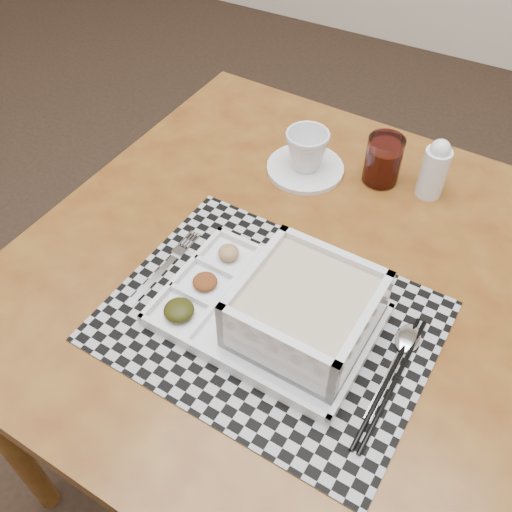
# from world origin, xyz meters

# --- Properties ---
(dining_table) EXTENTS (0.96, 0.96, 0.68)m
(dining_table) POSITION_xyz_m (0.67, 0.37, 0.61)
(dining_table) COLOR #56270F
(dining_table) RESTS_ON ground
(placemat) EXTENTS (0.50, 0.40, 0.00)m
(placemat) POSITION_xyz_m (0.67, 0.25, 0.68)
(placemat) COLOR #9E9EA5
(placemat) RESTS_ON dining_table
(serving_tray) EXTENTS (0.33, 0.24, 0.10)m
(serving_tray) POSITION_xyz_m (0.71, 0.25, 0.72)
(serving_tray) COLOR white
(serving_tray) RESTS_ON placemat
(fork) EXTENTS (0.03, 0.19, 0.00)m
(fork) POSITION_xyz_m (0.47, 0.27, 0.68)
(fork) COLOR silver
(fork) RESTS_ON placemat
(spoon) EXTENTS (0.04, 0.18, 0.01)m
(spoon) POSITION_xyz_m (0.87, 0.30, 0.69)
(spoon) COLOR silver
(spoon) RESTS_ON placemat
(chopsticks) EXTENTS (0.03, 0.24, 0.01)m
(chopsticks) POSITION_xyz_m (0.87, 0.24, 0.69)
(chopsticks) COLOR black
(chopsticks) RESTS_ON placemat
(saucer) EXTENTS (0.15, 0.15, 0.01)m
(saucer) POSITION_xyz_m (0.57, 0.60, 0.68)
(saucer) COLOR white
(saucer) RESTS_ON dining_table
(cup) EXTENTS (0.09, 0.09, 0.08)m
(cup) POSITION_xyz_m (0.57, 0.60, 0.73)
(cup) COLOR white
(cup) RESTS_ON saucer
(juice_glass) EXTENTS (0.07, 0.07, 0.09)m
(juice_glass) POSITION_xyz_m (0.70, 0.64, 0.72)
(juice_glass) COLOR white
(juice_glass) RESTS_ON dining_table
(creamer_bottle) EXTENTS (0.05, 0.05, 0.12)m
(creamer_bottle) POSITION_xyz_m (0.80, 0.65, 0.74)
(creamer_bottle) COLOR white
(creamer_bottle) RESTS_ON dining_table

